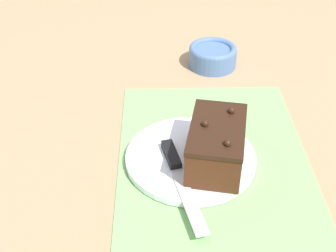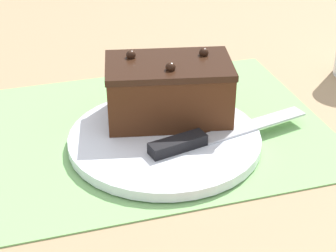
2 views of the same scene
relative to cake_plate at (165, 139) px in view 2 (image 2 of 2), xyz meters
name	(u,v)px [view 2 (image 2 of 2)]	position (x,y,z in m)	size (l,w,h in m)	color
ground_plane	(144,132)	(-0.02, 0.04, -0.01)	(3.00, 3.00, 0.00)	#9E7F5B
placemat_woven	(144,130)	(-0.02, 0.04, -0.01)	(0.46, 0.34, 0.00)	#7AB266
cake_plate	(165,139)	(0.00, 0.00, 0.00)	(0.23, 0.23, 0.01)	white
chocolate_cake	(169,91)	(0.02, 0.04, 0.04)	(0.17, 0.12, 0.09)	#472614
serving_knife	(205,137)	(0.04, -0.03, 0.01)	(0.22, 0.07, 0.01)	black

